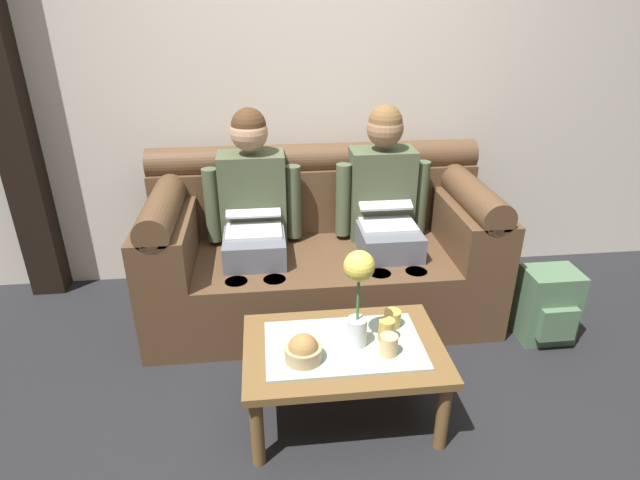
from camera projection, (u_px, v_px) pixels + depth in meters
The scene contains 12 objects.
ground_plane at pixel (350, 449), 2.24m from camera, with size 14.00×14.00×0.00m, color black.
back_wall_patterned at pixel (310, 53), 3.14m from camera, with size 6.00×0.12×2.90m, color beige.
couch at pixel (320, 251), 3.13m from camera, with size 1.99×0.88×0.96m.
person_left at pixel (253, 210), 2.97m from camera, with size 0.56×0.67×1.22m.
person_right at pixel (385, 205), 3.04m from camera, with size 0.56×0.67×1.22m.
coffee_table at pixel (344, 355), 2.30m from camera, with size 0.88×0.59×0.39m.
flower_vase at pixel (358, 287), 2.15m from camera, with size 0.13×0.13×0.45m.
snack_bowl at pixel (303, 351), 2.16m from camera, with size 0.16×0.16×0.13m.
cup_near_left at pixel (392, 318), 2.38m from camera, with size 0.08×0.08×0.08m, color gold.
cup_near_right at pixel (389, 345), 2.19m from camera, with size 0.07×0.07×0.09m, color #DBB77A.
cup_far_center at pixel (386, 330), 2.28m from camera, with size 0.07×0.07×0.10m, color gold.
backpack_right at pixel (548, 306), 2.89m from camera, with size 0.29×0.27×0.42m.
Camera 1 is at (-0.31, -1.61, 1.78)m, focal length 29.17 mm.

